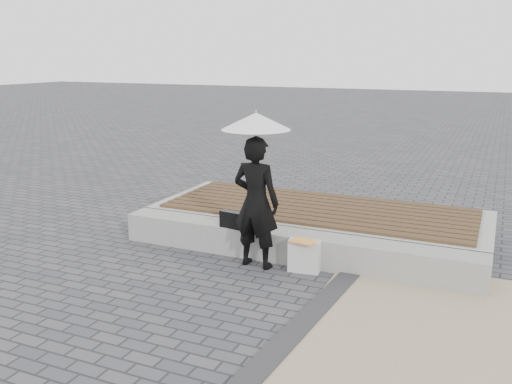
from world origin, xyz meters
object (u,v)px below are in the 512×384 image
woman (256,202)px  parasol (256,121)px  handbag (231,220)px  canvas_tote (304,256)px  seating_ledge (291,246)px

woman → parasol: (0.00, 0.00, 1.04)m
handbag → canvas_tote: 1.16m
woman → canvas_tote: (0.65, 0.07, -0.65)m
parasol → seating_ledge: bearing=48.4°
seating_ledge → handbag: size_ratio=15.37×
handbag → seating_ledge: bearing=19.4°
handbag → canvas_tote: size_ratio=0.77×
woman → handbag: (-0.47, 0.22, -0.35)m
canvas_tote → woman: bearing=179.9°
woman → handbag: bearing=-21.7°
parasol → canvas_tote: parasol is taller
woman → handbag: woman is taller
woman → parasol: 1.04m
woman → seating_ledge: bearing=-128.3°
canvas_tote → handbag: bearing=166.3°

